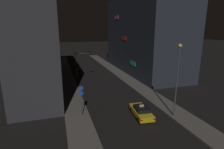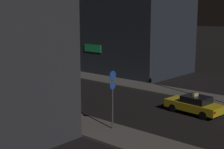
# 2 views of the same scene
# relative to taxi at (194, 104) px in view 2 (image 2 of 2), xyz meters

# --- Properties ---
(sidewalk_right) EXTENTS (3.03, 66.91, 0.16)m
(sidewalk_right) POSITION_rel_taxi_xyz_m (4.88, 21.32, -0.65)
(sidewalk_right) COLOR #5B5651
(sidewalk_right) RESTS_ON ground_plane
(building_facade_right) EXTENTS (10.32, 28.59, 18.48)m
(building_facade_right) POSITION_rel_taxi_xyz_m (11.51, 23.02, 8.51)
(building_facade_right) COLOR #282D38
(building_facade_right) RESTS_ON ground_plane
(taxi) EXTENTS (2.21, 4.60, 1.62)m
(taxi) POSITION_rel_taxi_xyz_m (0.00, 0.00, 0.00)
(taxi) COLOR yellow
(taxi) RESTS_ON ground_plane
(traffic_light_overhead) EXTENTS (3.51, 0.42, 5.89)m
(traffic_light_overhead) POSITION_rel_taxi_xyz_m (-4.67, 19.72, 3.44)
(traffic_light_overhead) COLOR #47474C
(traffic_light_overhead) RESTS_ON ground_plane
(traffic_light_left_kerb) EXTENTS (0.80, 0.42, 3.54)m
(traffic_light_left_kerb) POSITION_rel_taxi_xyz_m (-5.88, 16.61, 1.82)
(traffic_light_left_kerb) COLOR #47474C
(traffic_light_left_kerb) RESTS_ON ground_plane
(sign_pole_left) EXTENTS (0.59, 0.10, 3.89)m
(sign_pole_left) POSITION_rel_taxi_xyz_m (-7.04, 2.21, 1.79)
(sign_pole_left) COLOR #47474C
(sign_pole_left) RESTS_ON sidewalk_left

